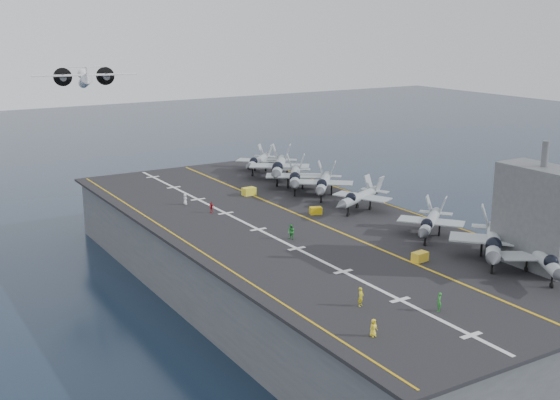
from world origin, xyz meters
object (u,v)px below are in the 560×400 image
island_superstructure (540,204)px  fighter_jet_0 (542,256)px  transport_plane (85,81)px  tow_cart_a (420,257)px

island_superstructure → fighter_jet_0: island_superstructure is taller
transport_plane → fighter_jet_0: bearing=-74.9°
fighter_jet_0 → tow_cart_a: fighter_jet_0 is taller
transport_plane → island_superstructure: bearing=-73.0°
fighter_jet_0 → tow_cart_a: size_ratio=7.97×
fighter_jet_0 → transport_plane: transport_plane is taller
island_superstructure → fighter_jet_0: size_ratio=0.93×
island_superstructure → tow_cart_a: size_ratio=7.38×
tow_cart_a → transport_plane: 83.63m
island_superstructure → transport_plane: bearing=107.0°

